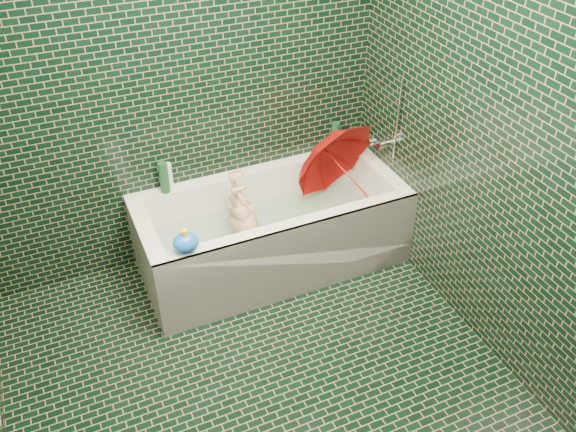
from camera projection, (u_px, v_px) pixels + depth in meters
name	position (u px, v px, depth m)	size (l,w,h in m)	color
floor	(269.00, 399.00, 3.25)	(2.80, 2.80, 0.00)	black
wall_back	(172.00, 80.00, 3.53)	(2.80, 2.80, 0.00)	black
wall_right	(513.00, 145.00, 2.93)	(2.80, 2.80, 0.00)	black
bathtub	(273.00, 239.00, 4.01)	(1.70, 0.75, 0.55)	white
bath_mat	(272.00, 244.00, 4.06)	(1.35, 0.47, 0.01)	green
water	(272.00, 226.00, 3.97)	(1.48, 0.53, 0.00)	silver
faucet	(386.00, 138.00, 3.95)	(0.18, 0.19, 0.55)	silver
child	(251.00, 236.00, 3.88)	(0.31, 0.20, 0.85)	tan
umbrella	(345.00, 171.00, 3.97)	(0.60, 0.60, 0.52)	red
soap_bottle_a	(356.00, 148.00, 4.28)	(0.09, 0.09, 0.24)	white
soap_bottle_b	(357.00, 145.00, 4.32)	(0.10, 0.10, 0.21)	#4D217C
soap_bottle_c	(352.00, 148.00, 4.29)	(0.12, 0.12, 0.16)	#144624
bottle_right_tall	(335.00, 137.00, 4.20)	(0.06, 0.06, 0.22)	#144624
bottle_right_pump	(352.00, 137.00, 4.23)	(0.05, 0.05, 0.18)	silver
bottle_left_tall	(164.00, 178.00, 3.79)	(0.06, 0.06, 0.21)	#144624
bottle_left_short	(168.00, 176.00, 3.84)	(0.05, 0.05, 0.17)	white
rubber_duck	(334.00, 145.00, 4.23)	(0.12, 0.09, 0.10)	yellow
bath_toy	(186.00, 242.00, 3.35)	(0.17, 0.15, 0.15)	blue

